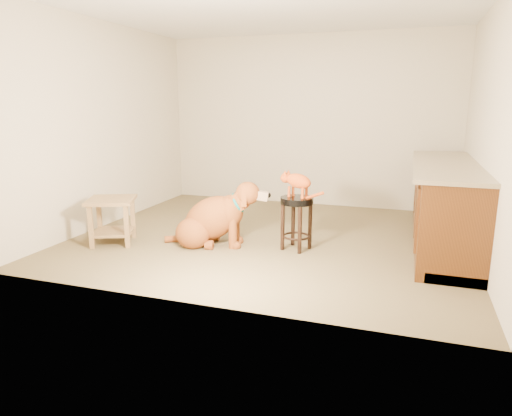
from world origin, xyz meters
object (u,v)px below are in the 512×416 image
(side_table, at_px, (112,214))
(golden_retriever, at_px, (213,220))
(tabby_kitten, at_px, (296,182))
(wood_stool, at_px, (432,195))
(padded_stool, at_px, (297,213))

(side_table, bearing_deg, golden_retriever, 15.63)
(golden_retriever, height_order, tabby_kitten, tabby_kitten)
(wood_stool, relative_size, tabby_kitten, 1.32)
(wood_stool, relative_size, golden_retriever, 0.54)
(wood_stool, height_order, side_table, wood_stool)
(tabby_kitten, bearing_deg, padded_stool, -5.72)
(side_table, bearing_deg, padded_stool, 12.53)
(padded_stool, relative_size, side_table, 0.88)
(wood_stool, bearing_deg, side_table, -146.41)
(tabby_kitten, bearing_deg, wood_stool, 69.38)
(golden_retriever, bearing_deg, side_table, -175.85)
(padded_stool, relative_size, wood_stool, 0.88)
(tabby_kitten, bearing_deg, side_table, -149.84)
(padded_stool, xyz_separation_m, tabby_kitten, (-0.01, 0.00, 0.34))
(wood_stool, distance_m, golden_retriever, 3.12)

